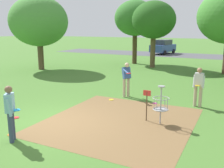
{
  "coord_description": "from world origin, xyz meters",
  "views": [
    {
      "loc": [
        5.83,
        -7.02,
        3.35
      ],
      "look_at": [
        1.05,
        2.58,
        1.0
      ],
      "focal_mm": 41.24,
      "sensor_mm": 36.0,
      "label": 1
    }
  ],
  "objects_px": {
    "parked_car_leftmost": "(163,47)",
    "frisbee_far_left": "(16,118)",
    "disc_golf_basket": "(159,103)",
    "tree_mid_right": "(154,20)",
    "player_throwing": "(126,77)",
    "player_waiting_left": "(199,85)",
    "tree_near_left": "(39,21)",
    "frisbee_mid_grass": "(155,103)",
    "tree_near_right": "(135,18)",
    "frisbee_by_tee": "(11,135)",
    "frisbee_near_basket": "(111,100)",
    "player_foreground_watching": "(10,110)"
  },
  "relations": [
    {
      "from": "player_throwing",
      "to": "frisbee_far_left",
      "type": "relative_size",
      "value": 7.2
    },
    {
      "from": "frisbee_mid_grass",
      "to": "player_throwing",
      "type": "bearing_deg",
      "value": 163.32
    },
    {
      "from": "tree_near_right",
      "to": "frisbee_far_left",
      "type": "bearing_deg",
      "value": -84.41
    },
    {
      "from": "frisbee_near_basket",
      "to": "frisbee_far_left",
      "type": "bearing_deg",
      "value": -118.94
    },
    {
      "from": "player_waiting_left",
      "to": "tree_near_right",
      "type": "distance_m",
      "value": 14.24
    },
    {
      "from": "player_waiting_left",
      "to": "tree_near_right",
      "type": "height_order",
      "value": "tree_near_right"
    },
    {
      "from": "frisbee_near_basket",
      "to": "tree_mid_right",
      "type": "distance_m",
      "value": 11.58
    },
    {
      "from": "disc_golf_basket",
      "to": "frisbee_near_basket",
      "type": "height_order",
      "value": "disc_golf_basket"
    },
    {
      "from": "player_waiting_left",
      "to": "disc_golf_basket",
      "type": "bearing_deg",
      "value": -108.75
    },
    {
      "from": "frisbee_far_left",
      "to": "tree_near_right",
      "type": "distance_m",
      "value": 16.82
    },
    {
      "from": "disc_golf_basket",
      "to": "player_throwing",
      "type": "height_order",
      "value": "player_throwing"
    },
    {
      "from": "player_foreground_watching",
      "to": "frisbee_far_left",
      "type": "bearing_deg",
      "value": 134.46
    },
    {
      "from": "player_waiting_left",
      "to": "frisbee_by_tee",
      "type": "height_order",
      "value": "player_waiting_left"
    },
    {
      "from": "disc_golf_basket",
      "to": "frisbee_mid_grass",
      "type": "bearing_deg",
      "value": 110.11
    },
    {
      "from": "player_waiting_left",
      "to": "frisbee_far_left",
      "type": "height_order",
      "value": "player_waiting_left"
    },
    {
      "from": "frisbee_mid_grass",
      "to": "tree_mid_right",
      "type": "distance_m",
      "value": 11.69
    },
    {
      "from": "player_throwing",
      "to": "parked_car_leftmost",
      "type": "xyz_separation_m",
      "value": [
        -4.27,
        21.99,
        -0.06
      ]
    },
    {
      "from": "disc_golf_basket",
      "to": "player_waiting_left",
      "type": "xyz_separation_m",
      "value": [
        0.92,
        2.72,
        0.21
      ]
    },
    {
      "from": "player_foreground_watching",
      "to": "tree_near_right",
      "type": "relative_size",
      "value": 0.29
    },
    {
      "from": "player_throwing",
      "to": "player_waiting_left",
      "type": "height_order",
      "value": "same"
    },
    {
      "from": "frisbee_far_left",
      "to": "tree_mid_right",
      "type": "distance_m",
      "value": 15.18
    },
    {
      "from": "player_foreground_watching",
      "to": "tree_near_left",
      "type": "xyz_separation_m",
      "value": [
        -8.64,
        11.04,
        2.87
      ]
    },
    {
      "from": "player_throwing",
      "to": "frisbee_near_basket",
      "type": "xyz_separation_m",
      "value": [
        -0.42,
        -0.83,
        -0.98
      ]
    },
    {
      "from": "frisbee_far_left",
      "to": "tree_near_left",
      "type": "bearing_deg",
      "value": 126.92
    },
    {
      "from": "disc_golf_basket",
      "to": "tree_near_right",
      "type": "xyz_separation_m",
      "value": [
        -6.61,
        14.37,
        3.45
      ]
    },
    {
      "from": "parked_car_leftmost",
      "to": "frisbee_far_left",
      "type": "bearing_deg",
      "value": -86.31
    },
    {
      "from": "parked_car_leftmost",
      "to": "player_throwing",
      "type": "bearing_deg",
      "value": -79.01
    },
    {
      "from": "tree_near_right",
      "to": "parked_car_leftmost",
      "type": "distance_m",
      "value": 10.96
    },
    {
      "from": "player_waiting_left",
      "to": "tree_near_left",
      "type": "xyz_separation_m",
      "value": [
        -13.1,
        4.95,
        2.87
      ]
    },
    {
      "from": "tree_near_left",
      "to": "parked_car_leftmost",
      "type": "height_order",
      "value": "tree_near_left"
    },
    {
      "from": "frisbee_by_tee",
      "to": "tree_mid_right",
      "type": "height_order",
      "value": "tree_mid_right"
    },
    {
      "from": "player_foreground_watching",
      "to": "frisbee_far_left",
      "type": "relative_size",
      "value": 7.2
    },
    {
      "from": "disc_golf_basket",
      "to": "tree_near_right",
      "type": "height_order",
      "value": "tree_near_right"
    },
    {
      "from": "tree_near_right",
      "to": "tree_near_left",
      "type": "bearing_deg",
      "value": -129.72
    },
    {
      "from": "frisbee_far_left",
      "to": "parked_car_leftmost",
      "type": "xyz_separation_m",
      "value": [
        -1.72,
        26.67,
        0.91
      ]
    },
    {
      "from": "player_throwing",
      "to": "tree_near_left",
      "type": "xyz_separation_m",
      "value": [
        -9.7,
        4.83,
        2.85
      ]
    },
    {
      "from": "frisbee_far_left",
      "to": "tree_mid_right",
      "type": "height_order",
      "value": "tree_mid_right"
    },
    {
      "from": "frisbee_by_tee",
      "to": "player_foreground_watching",
      "type": "bearing_deg",
      "value": -36.16
    },
    {
      "from": "tree_near_right",
      "to": "parked_car_leftmost",
      "type": "xyz_separation_m",
      "value": [
        -0.13,
        10.46,
        -3.28
      ]
    },
    {
      "from": "frisbee_mid_grass",
      "to": "tree_near_left",
      "type": "relative_size",
      "value": 0.04
    },
    {
      "from": "tree_near_left",
      "to": "tree_mid_right",
      "type": "distance_m",
      "value": 9.37
    },
    {
      "from": "parked_car_leftmost",
      "to": "tree_near_left",
      "type": "bearing_deg",
      "value": -107.56
    },
    {
      "from": "parked_car_leftmost",
      "to": "player_foreground_watching",
      "type": "bearing_deg",
      "value": -83.49
    },
    {
      "from": "frisbee_near_basket",
      "to": "tree_near_right",
      "type": "height_order",
      "value": "tree_near_right"
    },
    {
      "from": "disc_golf_basket",
      "to": "tree_mid_right",
      "type": "distance_m",
      "value": 13.88
    },
    {
      "from": "tree_near_right",
      "to": "tree_mid_right",
      "type": "height_order",
      "value": "tree_near_right"
    },
    {
      "from": "tree_near_left",
      "to": "disc_golf_basket",
      "type": "bearing_deg",
      "value": -32.21
    },
    {
      "from": "frisbee_by_tee",
      "to": "tree_near_right",
      "type": "distance_m",
      "value": 18.14
    },
    {
      "from": "tree_near_left",
      "to": "tree_mid_right",
      "type": "bearing_deg",
      "value": 33.14
    },
    {
      "from": "player_throwing",
      "to": "disc_golf_basket",
      "type": "bearing_deg",
      "value": -48.85
    }
  ]
}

